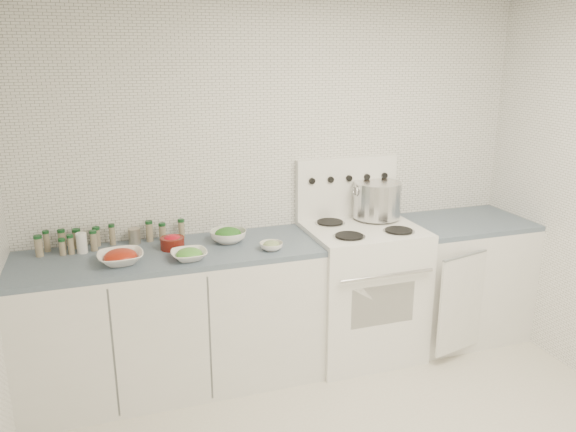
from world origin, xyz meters
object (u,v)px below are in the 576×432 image
at_px(stock_pot, 377,198).
at_px(bowl_snowpea, 189,254).
at_px(bowl_tomato, 120,257).
at_px(stove, 361,286).

distance_m(stock_pot, bowl_snowpea, 1.43).
height_order(stock_pot, bowl_tomato, stock_pot).
height_order(stock_pot, bowl_snowpea, stock_pot).
bearing_deg(stock_pot, stove, -139.84).
bearing_deg(bowl_snowpea, stock_pot, 12.70).
xyz_separation_m(bowl_tomato, bowl_snowpea, (0.39, -0.06, -0.01)).
height_order(stove, stock_pot, stove).
xyz_separation_m(stove, bowl_tomato, (-1.59, -0.10, 0.44)).
relative_size(stove, bowl_tomato, 4.96).
relative_size(stove, bowl_snowpea, 6.34).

